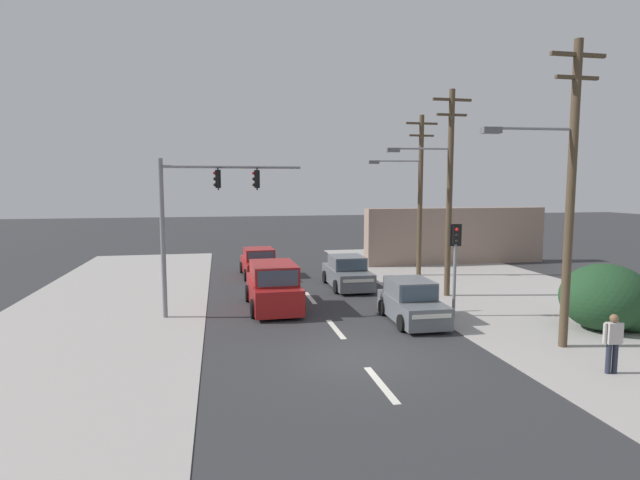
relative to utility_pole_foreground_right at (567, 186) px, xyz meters
The scene contains 18 objects.
ground_plane 8.06m from the utility_pole_foreground_right, behind, with size 140.00×140.00×0.00m, color #303033.
lane_dash_near 8.23m from the utility_pole_foreground_right, 165.01° to the right, with size 0.20×2.40×0.01m, color silver.
lane_dash_mid 8.71m from the utility_pole_foreground_right, 152.43° to the left, with size 0.20×2.40×0.01m, color silver.
lane_dash_far 11.57m from the utility_pole_foreground_right, 127.31° to the left, with size 0.20×2.40×0.01m, color silver.
kerb_right_verge 6.10m from the utility_pole_foreground_right, 40.81° to the left, with size 10.00×44.00×0.02m, color #A39E99.
kerb_left_verge 16.22m from the utility_pole_foreground_right, 163.81° to the left, with size 8.00×40.00×0.02m, color #A39E99.
utility_pole_foreground_right is the anchor object (origin of this frame).
utility_pole_midground_right 7.48m from the utility_pole_foreground_right, 92.23° to the left, with size 3.78×0.56×9.20m.
utility_pole_background_right 12.69m from the utility_pole_foreground_right, 87.74° to the left, with size 3.77×0.67×8.82m.
traffic_signal_mast 12.61m from the utility_pole_foreground_right, 151.34° to the left, with size 5.29×0.49×6.00m.
pedestal_signal_right_kerb 5.05m from the utility_pole_foreground_right, 110.10° to the left, with size 0.44×0.30×3.56m.
roadside_bush 5.06m from the utility_pole_foreground_right, 24.28° to the left, with size 3.19×2.74×2.31m.
shopfront_wall_far 17.26m from the utility_pole_foreground_right, 74.02° to the left, with size 12.00×1.00×3.60m, color gray.
suv_receding_far 11.33m from the utility_pole_foreground_right, 140.51° to the left, with size 2.12×4.57×1.90m.
hatchback_oncoming_mid 6.59m from the utility_pole_foreground_right, 131.90° to the left, with size 1.85×3.68×1.53m.
sedan_crossing_left 11.87m from the utility_pole_foreground_right, 111.79° to the left, with size 1.92×4.25×1.56m.
sedan_kerbside_parked 16.95m from the utility_pole_foreground_right, 119.74° to the left, with size 2.02×4.30×1.56m.
pedestrian_at_kerb 4.64m from the utility_pole_foreground_right, 92.79° to the right, with size 0.56×0.27×1.63m.
Camera 1 is at (-3.91, -13.57, 4.98)m, focal length 28.00 mm.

